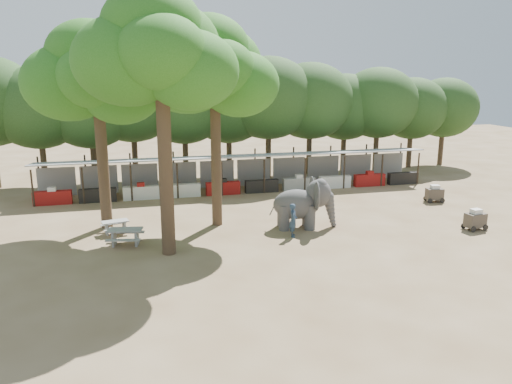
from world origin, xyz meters
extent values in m
plane|color=brown|center=(0.00, 0.00, 0.00)|extent=(100.00, 100.00, 0.00)
cube|color=#929499|center=(0.00, 14.00, 2.50)|extent=(28.00, 2.99, 0.39)
cylinder|color=#2D2319|center=(-12.60, 12.65, 1.20)|extent=(0.12, 0.12, 2.40)
cylinder|color=#2D2319|center=(-12.60, 15.35, 1.40)|extent=(0.12, 0.12, 2.80)
cube|color=maroon|center=(-12.60, 12.90, 0.45)|extent=(2.38, 0.50, 0.90)
cube|color=gray|center=(-12.60, 15.30, 1.00)|extent=(2.52, 0.12, 2.00)
cylinder|color=#2D2319|center=(-9.80, 12.65, 1.20)|extent=(0.12, 0.12, 2.40)
cylinder|color=#2D2319|center=(-9.80, 15.35, 1.40)|extent=(0.12, 0.12, 2.80)
cube|color=black|center=(-9.80, 12.90, 0.45)|extent=(2.38, 0.50, 0.90)
cube|color=gray|center=(-9.80, 15.30, 1.00)|extent=(2.52, 0.12, 2.00)
cylinder|color=#2D2319|center=(-7.00, 12.65, 1.20)|extent=(0.12, 0.12, 2.40)
cylinder|color=#2D2319|center=(-7.00, 15.35, 1.40)|extent=(0.12, 0.12, 2.80)
cube|color=silver|center=(-7.00, 12.90, 0.45)|extent=(2.38, 0.50, 0.90)
cube|color=gray|center=(-7.00, 15.30, 1.00)|extent=(2.52, 0.12, 2.00)
cylinder|color=#2D2319|center=(-4.20, 12.65, 1.20)|extent=(0.12, 0.12, 2.40)
cylinder|color=#2D2319|center=(-4.20, 15.35, 1.40)|extent=(0.12, 0.12, 2.80)
cube|color=silver|center=(-4.20, 12.90, 0.45)|extent=(2.38, 0.50, 0.90)
cube|color=gray|center=(-4.20, 15.30, 1.00)|extent=(2.52, 0.12, 2.00)
cylinder|color=#2D2319|center=(-1.40, 12.65, 1.20)|extent=(0.12, 0.12, 2.40)
cylinder|color=#2D2319|center=(-1.40, 15.35, 1.40)|extent=(0.12, 0.12, 2.80)
cube|color=maroon|center=(-1.40, 12.90, 0.45)|extent=(2.38, 0.50, 0.90)
cube|color=gray|center=(-1.40, 15.30, 1.00)|extent=(2.52, 0.12, 2.00)
cylinder|color=#2D2319|center=(1.40, 12.65, 1.20)|extent=(0.12, 0.12, 2.40)
cylinder|color=#2D2319|center=(1.40, 15.35, 1.40)|extent=(0.12, 0.12, 2.80)
cube|color=black|center=(1.40, 12.90, 0.45)|extent=(2.38, 0.50, 0.90)
cube|color=gray|center=(1.40, 15.30, 1.00)|extent=(2.52, 0.12, 2.00)
cylinder|color=#2D2319|center=(4.20, 12.65, 1.20)|extent=(0.12, 0.12, 2.40)
cylinder|color=#2D2319|center=(4.20, 15.35, 1.40)|extent=(0.12, 0.12, 2.80)
cube|color=gray|center=(4.20, 12.90, 0.45)|extent=(2.38, 0.50, 0.90)
cube|color=gray|center=(4.20, 15.30, 1.00)|extent=(2.52, 0.12, 2.00)
cylinder|color=#2D2319|center=(7.00, 12.65, 1.20)|extent=(0.12, 0.12, 2.40)
cylinder|color=#2D2319|center=(7.00, 15.35, 1.40)|extent=(0.12, 0.12, 2.80)
cube|color=silver|center=(7.00, 12.90, 0.45)|extent=(2.38, 0.50, 0.90)
cube|color=gray|center=(7.00, 15.30, 1.00)|extent=(2.52, 0.12, 2.00)
cylinder|color=#2D2319|center=(9.80, 12.65, 1.20)|extent=(0.12, 0.12, 2.40)
cylinder|color=#2D2319|center=(9.80, 15.35, 1.40)|extent=(0.12, 0.12, 2.80)
cube|color=maroon|center=(9.80, 12.90, 0.45)|extent=(2.38, 0.50, 0.90)
cube|color=gray|center=(9.80, 15.30, 1.00)|extent=(2.52, 0.12, 2.00)
cylinder|color=#2D2319|center=(12.60, 12.65, 1.20)|extent=(0.12, 0.12, 2.40)
cylinder|color=#2D2319|center=(12.60, 15.35, 1.40)|extent=(0.12, 0.12, 2.80)
cube|color=black|center=(12.60, 12.90, 0.45)|extent=(2.38, 0.50, 0.90)
cube|color=gray|center=(12.60, 15.30, 1.00)|extent=(2.52, 0.12, 2.00)
cylinder|color=#332316|center=(-9.00, 7.00, 4.60)|extent=(0.60, 0.60, 9.20)
cone|color=#332316|center=(-9.00, 7.00, 9.20)|extent=(0.57, 0.57, 2.88)
ellipsoid|color=#195412|center=(-10.40, 7.30, 7.82)|extent=(4.80, 4.80, 3.94)
ellipsoid|color=#195412|center=(-7.80, 6.40, 7.42)|extent=(4.20, 4.20, 3.44)
ellipsoid|color=#195412|center=(-8.80, 8.10, 8.42)|extent=(5.20, 5.20, 4.26)
ellipsoid|color=#195412|center=(-9.00, 5.70, 8.12)|extent=(3.80, 3.80, 3.12)
ellipsoid|color=#195412|center=(-9.30, 7.20, 9.22)|extent=(4.40, 4.40, 3.61)
cylinder|color=#332316|center=(-6.00, 2.00, 5.20)|extent=(0.64, 0.64, 10.40)
cone|color=#332316|center=(-6.00, 2.00, 10.40)|extent=(0.61, 0.61, 3.25)
ellipsoid|color=#195412|center=(-7.40, 2.30, 8.84)|extent=(4.80, 4.80, 3.94)
ellipsoid|color=#195412|center=(-4.80, 1.40, 8.44)|extent=(4.20, 4.20, 3.44)
ellipsoid|color=#195412|center=(-5.80, 3.10, 9.44)|extent=(5.20, 5.20, 4.26)
ellipsoid|color=#195412|center=(-6.00, 0.70, 9.14)|extent=(3.80, 3.80, 3.12)
ellipsoid|color=#195412|center=(-6.30, 2.20, 10.24)|extent=(4.40, 4.40, 3.61)
cylinder|color=#332316|center=(-3.00, 6.00, 4.80)|extent=(0.56, 0.56, 9.60)
cone|color=#332316|center=(-3.00, 6.00, 9.60)|extent=(0.53, 0.53, 3.00)
ellipsoid|color=#195412|center=(-4.40, 6.30, 8.16)|extent=(4.80, 4.80, 3.94)
ellipsoid|color=#195412|center=(-1.80, 5.40, 7.76)|extent=(4.20, 4.20, 3.44)
ellipsoid|color=#195412|center=(-2.80, 7.10, 8.76)|extent=(5.20, 5.20, 4.26)
ellipsoid|color=#195412|center=(-3.00, 4.70, 8.46)|extent=(3.80, 3.80, 3.12)
ellipsoid|color=#195412|center=(-3.30, 6.20, 9.56)|extent=(4.40, 4.40, 3.61)
cylinder|color=#332316|center=(-16.67, 19.00, 1.87)|extent=(0.44, 0.44, 3.74)
cylinder|color=#332316|center=(-13.33, 19.00, 1.87)|extent=(0.44, 0.44, 3.74)
ellipsoid|color=#183412|center=(-13.33, 19.00, 5.53)|extent=(6.46, 5.95, 5.61)
cylinder|color=#332316|center=(-10.00, 19.00, 1.87)|extent=(0.44, 0.44, 3.74)
ellipsoid|color=#183412|center=(-10.00, 19.00, 5.53)|extent=(6.46, 5.95, 5.61)
cylinder|color=#332316|center=(-6.67, 19.00, 1.87)|extent=(0.44, 0.44, 3.74)
ellipsoid|color=#183412|center=(-6.67, 19.00, 5.53)|extent=(6.46, 5.95, 5.61)
cylinder|color=#332316|center=(-3.33, 19.00, 1.87)|extent=(0.44, 0.44, 3.74)
ellipsoid|color=#183412|center=(-3.33, 19.00, 5.53)|extent=(6.46, 5.95, 5.61)
cylinder|color=#332316|center=(0.00, 19.00, 1.87)|extent=(0.44, 0.44, 3.74)
ellipsoid|color=#183412|center=(0.00, 19.00, 5.53)|extent=(6.46, 5.95, 5.61)
cylinder|color=#332316|center=(3.33, 19.00, 1.87)|extent=(0.44, 0.44, 3.74)
ellipsoid|color=#183412|center=(3.33, 19.00, 5.53)|extent=(6.46, 5.95, 5.61)
cylinder|color=#332316|center=(6.67, 19.00, 1.87)|extent=(0.44, 0.44, 3.74)
ellipsoid|color=#183412|center=(6.67, 19.00, 5.53)|extent=(6.46, 5.95, 5.61)
cylinder|color=#332316|center=(10.00, 19.00, 1.87)|extent=(0.44, 0.44, 3.74)
ellipsoid|color=#183412|center=(10.00, 19.00, 5.53)|extent=(6.46, 5.95, 5.61)
cylinder|color=#332316|center=(13.33, 19.00, 1.87)|extent=(0.44, 0.44, 3.74)
ellipsoid|color=#183412|center=(13.33, 19.00, 5.53)|extent=(6.46, 5.95, 5.61)
cylinder|color=#332316|center=(16.67, 19.00, 1.87)|extent=(0.44, 0.44, 3.74)
ellipsoid|color=#183412|center=(16.67, 19.00, 5.53)|extent=(6.46, 5.95, 5.61)
cylinder|color=#332316|center=(20.00, 19.00, 1.87)|extent=(0.44, 0.44, 3.74)
ellipsoid|color=#183412|center=(20.00, 19.00, 5.53)|extent=(6.46, 5.95, 5.61)
ellipsoid|color=#3C3A3A|center=(1.12, 4.38, 1.33)|extent=(2.77, 1.91, 1.65)
cylinder|color=#3C3A3A|center=(0.36, 4.11, 0.69)|extent=(0.68, 0.68, 1.38)
cylinder|color=#3C3A3A|center=(0.49, 4.88, 0.69)|extent=(0.68, 0.68, 1.38)
cylinder|color=#3C3A3A|center=(1.74, 3.87, 0.69)|extent=(0.68, 0.68, 1.38)
cylinder|color=#3C3A3A|center=(1.87, 4.64, 0.69)|extent=(0.68, 0.68, 1.38)
ellipsoid|color=#3C3A3A|center=(2.31, 4.16, 1.92)|extent=(1.59, 1.36, 1.53)
ellipsoid|color=#3C3A3A|center=(1.95, 3.47, 1.96)|extent=(0.45, 1.28, 1.57)
ellipsoid|color=#3C3A3A|center=(2.21, 4.94, 1.96)|extent=(0.45, 1.28, 1.57)
cone|color=#3C3A3A|center=(3.04, 4.04, 0.86)|extent=(0.73, 0.73, 1.73)
imported|color=#26384C|center=(0.48, 2.97, 0.88)|extent=(0.58, 0.73, 1.76)
cube|color=gray|center=(-8.00, 3.69, 0.80)|extent=(1.79, 1.08, 0.07)
cube|color=gray|center=(-8.55, 3.79, 0.39)|extent=(0.23, 0.68, 0.78)
cube|color=gray|center=(-7.45, 3.59, 0.39)|extent=(0.23, 0.68, 0.78)
cube|color=gray|center=(-8.11, 3.09, 0.47)|extent=(1.70, 0.58, 0.06)
cube|color=gray|center=(-7.89, 4.29, 0.47)|extent=(1.70, 0.58, 0.06)
cube|color=gray|center=(-8.53, 5.75, 0.66)|extent=(1.48, 0.93, 0.05)
cube|color=gray|center=(-8.97, 5.65, 0.32)|extent=(0.21, 0.56, 0.64)
cube|color=gray|center=(-8.08, 5.86, 0.32)|extent=(0.21, 0.56, 0.64)
cube|color=gray|center=(-8.42, 5.26, 0.38)|extent=(1.39, 0.53, 0.05)
cube|color=gray|center=(-8.64, 6.25, 0.38)|extent=(1.39, 0.53, 0.05)
cube|color=#382E26|center=(10.46, 1.66, 0.54)|extent=(1.16, 0.80, 0.76)
cylinder|color=black|center=(10.08, 1.24, 0.16)|extent=(0.33, 0.11, 0.32)
cylinder|color=black|center=(10.94, 1.37, 0.16)|extent=(0.33, 0.11, 0.32)
cylinder|color=black|center=(9.98, 1.95, 0.16)|extent=(0.33, 0.11, 0.32)
cylinder|color=black|center=(10.83, 2.07, 0.16)|extent=(0.33, 0.11, 0.32)
cube|color=silver|center=(10.46, 1.66, 1.03)|extent=(0.60, 0.51, 0.27)
cube|color=#382E26|center=(11.79, 7.50, 0.53)|extent=(1.15, 0.80, 0.74)
cylinder|color=black|center=(11.32, 7.23, 0.16)|extent=(0.32, 0.11, 0.32)
cylinder|color=black|center=(12.15, 7.09, 0.16)|extent=(0.32, 0.11, 0.32)
cylinder|color=black|center=(11.43, 7.92, 0.16)|extent=(0.32, 0.11, 0.32)
cylinder|color=black|center=(12.27, 7.78, 0.16)|extent=(0.32, 0.11, 0.32)
cube|color=silver|center=(11.79, 7.50, 1.01)|extent=(0.59, 0.50, 0.26)
camera|label=1|loc=(-7.43, -20.63, 8.36)|focal=35.00mm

